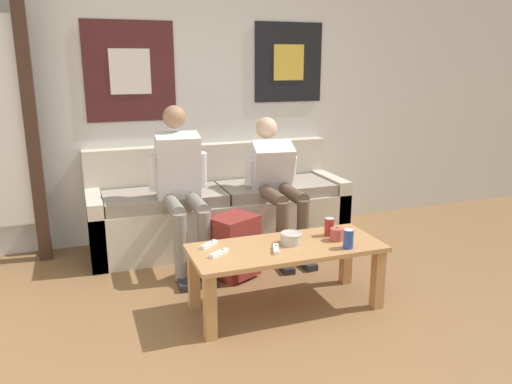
% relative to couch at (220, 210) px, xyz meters
% --- Properties ---
extents(ground_plane, '(18.00, 18.00, 0.00)m').
position_rel_couch_xyz_m(ground_plane, '(-0.16, -2.02, -0.30)').
color(ground_plane, brown).
extents(wall_back, '(10.00, 0.07, 2.55)m').
position_rel_couch_xyz_m(wall_back, '(-0.16, 0.35, 0.97)').
color(wall_back, silver).
rests_on(wall_back, ground_plane).
extents(couch, '(2.26, 0.70, 0.87)m').
position_rel_couch_xyz_m(couch, '(0.00, 0.00, 0.00)').
color(couch, beige).
rests_on(couch, ground_plane).
extents(coffee_table, '(1.26, 0.52, 0.44)m').
position_rel_couch_xyz_m(coffee_table, '(0.06, -1.35, 0.06)').
color(coffee_table, '#B27F4C').
rests_on(coffee_table, ground_plane).
extents(person_seated_adult, '(0.47, 0.81, 1.27)m').
position_rel_couch_xyz_m(person_seated_adult, '(-0.42, -0.38, 0.39)').
color(person_seated_adult, gray).
rests_on(person_seated_adult, ground_plane).
extents(person_seated_teen, '(0.47, 0.88, 1.14)m').
position_rel_couch_xyz_m(person_seated_teen, '(0.40, -0.36, 0.33)').
color(person_seated_teen, brown).
rests_on(person_seated_teen, ground_plane).
extents(backpack, '(0.42, 0.40, 0.48)m').
position_rel_couch_xyz_m(backpack, '(-0.10, -0.75, -0.08)').
color(backpack, maroon).
rests_on(backpack, ground_plane).
extents(ceramic_bowl, '(0.14, 0.14, 0.08)m').
position_rel_couch_xyz_m(ceramic_bowl, '(0.10, -1.33, 0.18)').
color(ceramic_bowl, '#B7B2A8').
rests_on(ceramic_bowl, coffee_table).
extents(pillar_candle, '(0.09, 0.09, 0.09)m').
position_rel_couch_xyz_m(pillar_candle, '(0.42, -1.37, 0.18)').
color(pillar_candle, '#B24C42').
rests_on(pillar_candle, coffee_table).
extents(drink_can_blue, '(0.07, 0.07, 0.12)m').
position_rel_couch_xyz_m(drink_can_blue, '(0.42, -1.53, 0.20)').
color(drink_can_blue, '#28479E').
rests_on(drink_can_blue, coffee_table).
extents(drink_can_red, '(0.07, 0.07, 0.12)m').
position_rel_couch_xyz_m(drink_can_red, '(0.42, -1.27, 0.20)').
color(drink_can_red, maroon).
rests_on(drink_can_red, coffee_table).
extents(game_controller_near_left, '(0.13, 0.12, 0.03)m').
position_rel_couch_xyz_m(game_controller_near_left, '(-0.41, -1.19, 0.15)').
color(game_controller_near_left, white).
rests_on(game_controller_near_left, coffee_table).
extents(game_controller_near_right, '(0.08, 0.15, 0.03)m').
position_rel_couch_xyz_m(game_controller_near_right, '(-0.03, -1.42, 0.15)').
color(game_controller_near_right, white).
rests_on(game_controller_near_right, coffee_table).
extents(game_controller_far_center, '(0.14, 0.10, 0.03)m').
position_rel_couch_xyz_m(game_controller_far_center, '(-0.39, -1.36, 0.15)').
color(game_controller_far_center, white).
rests_on(game_controller_far_center, coffee_table).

